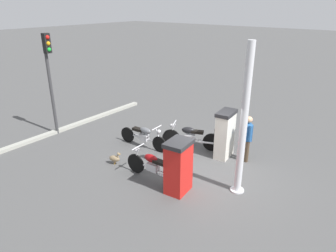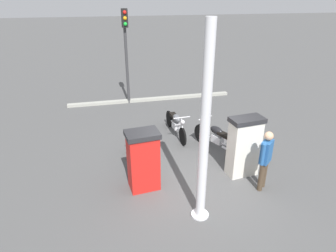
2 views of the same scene
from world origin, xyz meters
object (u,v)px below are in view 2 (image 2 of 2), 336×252
object	(u,v)px
fuel_pump_far	(143,160)
canopy_support_pole	(205,134)
fuel_pump_near	(244,146)
motorcycle_far_pump	(140,152)
wandering_duck	(131,136)
motorcycle_extra	(176,123)
roadside_traffic_light	(126,42)
motorcycle_near_pump	(218,138)
attendant_person	(265,157)

from	to	relation	value
fuel_pump_far	canopy_support_pole	distance (m)	2.11
fuel_pump_near	fuel_pump_far	distance (m)	2.71
motorcycle_far_pump	wandering_duck	bearing A→B (deg)	2.46
fuel_pump_far	wandering_duck	size ratio (longest dim) A/B	3.39
motorcycle_extra	roadside_traffic_light	distance (m)	4.45
wandering_duck	roadside_traffic_light	bearing A→B (deg)	-5.20
roadside_traffic_light	canopy_support_pole	xyz separation A→B (m)	(-7.69, -0.75, -0.68)
fuel_pump_near	fuel_pump_far	world-z (taller)	fuel_pump_near
canopy_support_pole	motorcycle_extra	bearing A→B (deg)	-6.83
motorcycle_far_pump	motorcycle_extra	world-z (taller)	motorcycle_far_pump
wandering_duck	fuel_pump_far	bearing A→B (deg)	-179.22
motorcycle_far_pump	roadside_traffic_light	distance (m)	5.84
fuel_pump_near	motorcycle_extra	distance (m)	2.97
motorcycle_near_pump	roadside_traffic_light	bearing A→B (deg)	23.54
motorcycle_far_pump	motorcycle_near_pump	bearing A→B (deg)	-82.52
fuel_pump_near	roadside_traffic_light	xyz separation A→B (m)	(6.35, 2.40, 1.87)
attendant_person	roadside_traffic_light	size ratio (longest dim) A/B	0.40
roadside_traffic_light	canopy_support_pole	bearing A→B (deg)	-174.42
fuel_pump_far	wandering_duck	distance (m)	2.65
fuel_pump_near	fuel_pump_far	bearing A→B (deg)	90.00
wandering_duck	roadside_traffic_light	size ratio (longest dim) A/B	0.12
canopy_support_pole	fuel_pump_near	bearing A→B (deg)	-50.91
wandering_duck	canopy_support_pole	distance (m)	4.46
motorcycle_near_pump	motorcycle_far_pump	xyz separation A→B (m)	(-0.33, 2.48, -0.00)
motorcycle_far_pump	roadside_traffic_light	world-z (taller)	roadside_traffic_light
fuel_pump_far	motorcycle_far_pump	bearing A→B (deg)	-2.11
motorcycle_near_pump	fuel_pump_near	bearing A→B (deg)	-171.35
fuel_pump_far	motorcycle_near_pump	xyz separation A→B (m)	(1.28, -2.51, -0.32)
motorcycle_far_pump	attendant_person	world-z (taller)	attendant_person
fuel_pump_near	motorcycle_near_pump	distance (m)	1.34
fuel_pump_far	canopy_support_pole	world-z (taller)	canopy_support_pole
attendant_person	fuel_pump_far	bearing A→B (deg)	75.79
fuel_pump_far	motorcycle_extra	world-z (taller)	fuel_pump_far
fuel_pump_near	roadside_traffic_light	bearing A→B (deg)	20.73
fuel_pump_far	attendant_person	bearing A→B (deg)	-104.21
attendant_person	wandering_duck	world-z (taller)	attendant_person
attendant_person	roadside_traffic_light	distance (m)	7.76
motorcycle_far_pump	roadside_traffic_light	xyz separation A→B (m)	(5.39, -0.27, 2.24)
fuel_pump_far	motorcycle_far_pump	size ratio (longest dim) A/B	0.74
motorcycle_near_pump	canopy_support_pole	bearing A→B (deg)	150.93
fuel_pump_far	roadside_traffic_light	bearing A→B (deg)	-2.77
attendant_person	canopy_support_pole	world-z (taller)	canopy_support_pole
fuel_pump_near	motorcycle_near_pump	xyz separation A→B (m)	(1.28, 0.19, -0.37)
motorcycle_far_pump	roadside_traffic_light	bearing A→B (deg)	-2.89
motorcycle_extra	canopy_support_pole	size ratio (longest dim) A/B	0.50
motorcycle_near_pump	fuel_pump_far	bearing A→B (deg)	116.95
fuel_pump_near	roadside_traffic_light	size ratio (longest dim) A/B	0.42
motorcycle_far_pump	canopy_support_pole	distance (m)	2.95
motorcycle_near_pump	motorcycle_extra	size ratio (longest dim) A/B	0.96
motorcycle_extra	wandering_duck	distance (m)	1.60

